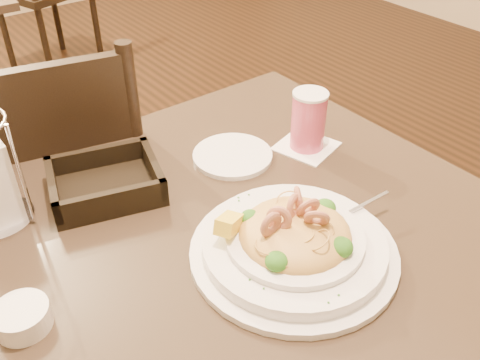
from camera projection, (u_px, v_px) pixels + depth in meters
main_table at (246, 304)px, 1.10m from camera, size 0.90×0.90×0.71m
dining_chair_near at (63, 197)px, 1.37m from camera, size 0.50×0.50×0.93m
pasta_bowl at (294, 241)px, 0.88m from camera, size 0.39×0.35×0.11m
drink_glass at (308, 121)px, 1.13m from camera, size 0.14×0.14×0.13m
bread_basket at (106, 184)px, 1.02m from camera, size 0.24×0.22×0.06m
side_plate at (233, 156)px, 1.13m from camera, size 0.18×0.18×0.01m
butter_ramekin at (22, 317)px, 0.77m from camera, size 0.11×0.11×0.04m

